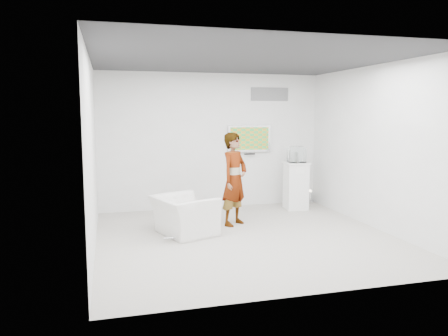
# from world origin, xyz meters

# --- Properties ---
(room) EXTENTS (5.01, 5.01, 3.00)m
(room) POSITION_xyz_m (0.00, 0.00, 1.50)
(room) COLOR #A8A19A
(room) RESTS_ON ground
(tv) EXTENTS (1.00, 0.08, 0.60)m
(tv) POSITION_xyz_m (0.85, 2.45, 1.55)
(tv) COLOR silver
(tv) RESTS_ON room
(logo_decal) EXTENTS (0.90, 0.02, 0.30)m
(logo_decal) POSITION_xyz_m (1.35, 2.49, 2.55)
(logo_decal) COLOR slate
(logo_decal) RESTS_ON room
(person) EXTENTS (0.77, 0.73, 1.76)m
(person) POSITION_xyz_m (0.04, 0.86, 0.88)
(person) COLOR white
(person) RESTS_ON room
(armchair) EXTENTS (1.22, 1.30, 0.68)m
(armchair) POSITION_xyz_m (-1.00, 0.45, 0.34)
(armchair) COLOR white
(armchair) RESTS_ON room
(pedestal) EXTENTS (0.55, 0.55, 1.05)m
(pedestal) POSITION_xyz_m (1.75, 1.83, 0.52)
(pedestal) COLOR white
(pedestal) RESTS_ON room
(floor_uplight) EXTENTS (0.21, 0.21, 0.31)m
(floor_uplight) POSITION_xyz_m (2.34, 2.34, 0.15)
(floor_uplight) COLOR silver
(floor_uplight) RESTS_ON room
(vitrine) EXTENTS (0.40, 0.40, 0.35)m
(vitrine) POSITION_xyz_m (1.75, 1.83, 1.22)
(vitrine) COLOR white
(vitrine) RESTS_ON pedestal
(console) EXTENTS (0.06, 0.17, 0.24)m
(console) POSITION_xyz_m (1.75, 1.83, 1.17)
(console) COLOR white
(console) RESTS_ON pedestal
(wii_remote) EXTENTS (0.08, 0.15, 0.04)m
(wii_remote) POSITION_xyz_m (0.14, 1.14, 1.59)
(wii_remote) COLOR white
(wii_remote) RESTS_ON person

